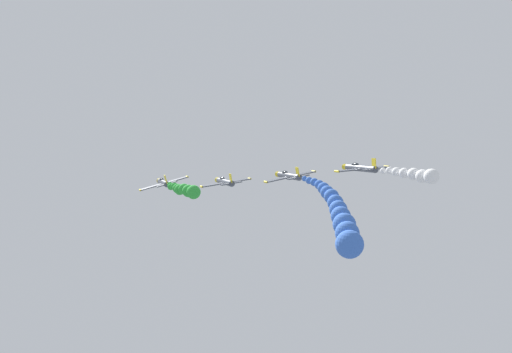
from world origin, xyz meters
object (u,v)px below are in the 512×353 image
at_px(airplane_left_inner, 225,182).
at_px(airplane_right_inner, 289,176).
at_px(airplane_lead, 163,182).
at_px(airplane_left_outer, 360,168).

distance_m(airplane_left_inner, airplane_right_inner, 12.35).
xyz_separation_m(airplane_lead, airplane_right_inner, (19.77, -15.13, 1.82)).
height_order(airplane_lead, airplane_left_inner, airplane_left_inner).
distance_m(airplane_lead, airplane_right_inner, 24.96).
distance_m(airplane_left_inner, airplane_left_outer, 25.36).
bearing_deg(airplane_lead, airplane_left_outer, -40.71).
bearing_deg(airplane_left_outer, airplane_lead, 139.29).
bearing_deg(airplane_left_outer, airplane_left_inner, 137.02).
bearing_deg(airplane_lead, airplane_left_inner, -36.17).
distance_m(airplane_lead, airplane_left_outer, 37.91).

